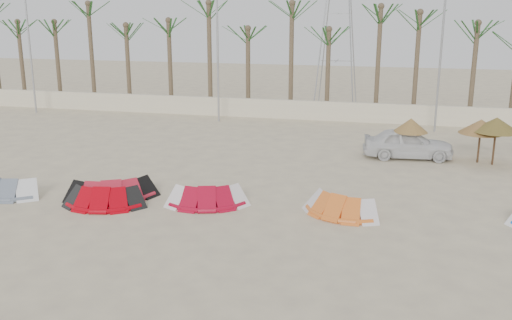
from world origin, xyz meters
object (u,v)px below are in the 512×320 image
(kite_red_mid, at_px, (107,195))
(parasol_mid, at_px, (496,125))
(kite_red_left, at_px, (115,187))
(kite_red_right, at_px, (210,194))
(kite_grey, at_px, (4,183))
(parasol_left, at_px, (411,125))
(kite_orange, at_px, (340,203))
(car, at_px, (408,143))
(parasol_right, at_px, (481,126))

(kite_red_mid, distance_m, parasol_mid, 18.38)
(kite_red_left, bearing_deg, kite_red_right, 0.58)
(kite_grey, xyz_separation_m, kite_red_left, (4.69, 0.66, -0.00))
(kite_red_left, relative_size, parasol_mid, 1.69)
(parasol_left, bearing_deg, kite_red_left, -142.12)
(kite_red_mid, height_order, kite_red_right, same)
(kite_red_right, height_order, parasol_mid, parasol_mid)
(parasol_left, bearing_deg, kite_red_right, -130.32)
(kite_grey, xyz_separation_m, kite_orange, (13.76, 0.83, -0.00))
(kite_orange, relative_size, parasol_mid, 1.41)
(parasol_left, height_order, car, parasol_left)
(kite_red_mid, distance_m, kite_orange, 8.97)
(kite_red_right, relative_size, kite_orange, 1.03)
(car, bearing_deg, parasol_mid, -100.38)
(kite_orange, bearing_deg, parasol_mid, 52.73)
(kite_red_mid, bearing_deg, car, 41.58)
(kite_red_mid, relative_size, parasol_right, 1.52)
(kite_red_left, bearing_deg, parasol_right, 31.18)
(kite_red_right, distance_m, parasol_right, 14.29)
(parasol_left, distance_m, parasol_mid, 3.98)
(kite_orange, bearing_deg, parasol_left, 73.70)
(kite_red_left, height_order, parasol_left, parasol_left)
(car, bearing_deg, kite_grey, 115.45)
(kite_red_right, relative_size, parasol_left, 1.64)
(kite_grey, xyz_separation_m, parasol_left, (16.37, 9.75, 1.30))
(kite_red_mid, xyz_separation_m, kite_red_right, (3.83, 1.04, 0.00))
(parasol_left, xyz_separation_m, parasol_right, (3.31, -0.02, 0.10))
(kite_red_mid, relative_size, parasol_left, 1.59)
(kite_red_mid, bearing_deg, parasol_right, 34.22)
(kite_orange, distance_m, parasol_right, 10.78)
(parasol_mid, bearing_deg, parasol_right, 157.41)
(kite_grey, height_order, kite_red_mid, same)
(kite_red_right, distance_m, car, 11.86)
(kite_red_left, distance_m, car, 14.77)
(kite_red_mid, relative_size, parasol_mid, 1.40)
(parasol_mid, xyz_separation_m, parasol_right, (-0.65, 0.27, -0.17))
(kite_red_right, distance_m, kite_orange, 5.07)
(parasol_right, bearing_deg, kite_grey, -153.68)
(kite_orange, distance_m, car, 9.33)
(kite_red_right, bearing_deg, parasol_right, 39.42)
(car, bearing_deg, parasol_left, -130.47)
(kite_red_right, height_order, parasol_left, parasol_left)
(kite_grey, relative_size, kite_red_right, 1.10)
(kite_grey, distance_m, car, 19.02)
(kite_orange, xyz_separation_m, parasol_left, (2.61, 8.92, 1.30))
(kite_orange, bearing_deg, car, 74.23)
(kite_red_right, height_order, parasol_right, parasol_right)
(kite_red_right, distance_m, parasol_mid, 14.65)
(kite_red_mid, xyz_separation_m, kite_orange, (8.90, 1.17, -0.00))
(kite_orange, distance_m, parasol_left, 9.38)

